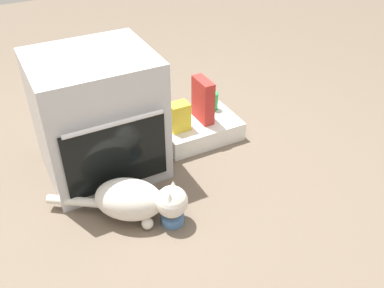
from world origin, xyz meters
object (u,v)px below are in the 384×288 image
pantry_cabinet (199,129)px  snack_bag (179,117)px  cereal_box (203,100)px  soda_can (213,101)px  food_bowl (173,218)px  cat (137,200)px  oven (98,116)px

pantry_cabinet → snack_bag: size_ratio=2.79×
cereal_box → soda_can: (0.12, 0.08, -0.08)m
soda_can → snack_bag: bearing=-159.3°
pantry_cabinet → cereal_box: bearing=18.2°
food_bowl → cereal_box: bearing=50.4°
snack_bag → soda_can: size_ratio=1.50×
cereal_box → snack_bag: size_ratio=1.56×
food_bowl → cereal_box: 0.84m
food_bowl → cat: size_ratio=0.18×
cat → snack_bag: bearing=82.0°
soda_can → cat: bearing=-142.7°
cat → cereal_box: 0.85m
cat → snack_bag: 0.68m
snack_bag → pantry_cabinet: bearing=9.2°
oven → soda_can: 0.82m
cat → food_bowl: bearing=-0.0°
cat → soda_can: (0.78, 0.59, 0.06)m
snack_bag → soda_can: (0.30, 0.12, -0.03)m
cereal_box → soda_can: cereal_box is taller
cat → soda_can: 0.98m
food_bowl → snack_bag: 0.70m
pantry_cabinet → food_bowl: bearing=-128.2°
oven → soda_can: bearing=7.8°
food_bowl → soda_can: size_ratio=0.96×
pantry_cabinet → oven: bearing=-178.4°
food_bowl → snack_bag: (0.33, 0.59, 0.18)m
pantry_cabinet → soda_can: (0.15, 0.09, 0.12)m
snack_bag → oven: bearing=179.2°
oven → pantry_cabinet: oven is taller
soda_can → oven: bearing=-172.2°
oven → pantry_cabinet: (0.64, 0.02, -0.29)m
oven → cereal_box: 0.68m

